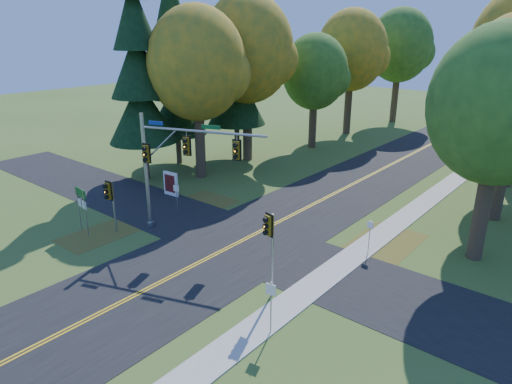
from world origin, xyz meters
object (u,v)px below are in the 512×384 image
Objects in this scene: traffic_mast at (173,159)px; route_sign_cluster at (81,201)px; info_kiosk at (171,184)px; east_signal_pole at (270,234)px.

route_sign_cluster is (-4.36, -3.89, -2.66)m from traffic_mast.
info_kiosk is at bearing 122.83° from traffic_mast.
traffic_mast reaches higher than east_signal_pole.
east_signal_pole is 16.12m from info_kiosk.
traffic_mast is 6.42m from route_sign_cluster.
info_kiosk is at bearing 167.20° from east_signal_pole.
east_signal_pole is 13.71m from route_sign_cluster.
route_sign_cluster is at bearing -162.45° from east_signal_pole.
info_kiosk is (-14.62, 6.36, -2.37)m from east_signal_pole.
east_signal_pole is 1.44× the size of route_sign_cluster.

